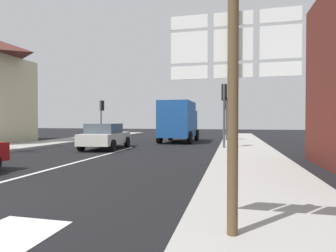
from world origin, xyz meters
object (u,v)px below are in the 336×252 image
(delivery_truck, at_px, (179,120))
(traffic_light_far_left, at_px, (102,111))
(traffic_light_far_right, at_px, (226,109))
(route_sign_post, at_px, (233,92))
(sedan_far, at_px, (105,136))
(traffic_light_near_right, at_px, (224,101))

(delivery_truck, bearing_deg, traffic_light_far_left, 163.92)
(delivery_truck, distance_m, traffic_light_far_right, 3.84)
(route_sign_post, xyz_separation_m, traffic_light_far_right, (-0.46, 18.18, 0.51))
(sedan_far, height_order, traffic_light_far_left, traffic_light_far_left)
(delivery_truck, xyz_separation_m, traffic_light_far_left, (-7.44, 2.15, 0.90))
(sedan_far, bearing_deg, traffic_light_far_right, 47.11)
(route_sign_post, distance_m, traffic_light_far_right, 18.20)
(route_sign_post, bearing_deg, delivery_truck, 103.22)
(route_sign_post, xyz_separation_m, traffic_light_far_left, (-11.42, 19.08, 0.54))
(traffic_light_near_right, xyz_separation_m, traffic_light_far_left, (-10.97, 7.05, -0.17))
(delivery_truck, bearing_deg, traffic_light_far_right, 19.48)
(sedan_far, bearing_deg, delivery_truck, 62.01)
(sedan_far, relative_size, route_sign_post, 1.36)
(delivery_truck, height_order, traffic_light_far_left, traffic_light_far_left)
(traffic_light_far_right, height_order, traffic_light_far_left, traffic_light_far_left)
(delivery_truck, xyz_separation_m, route_sign_post, (3.98, -16.94, 0.35))
(traffic_light_far_right, distance_m, traffic_light_far_left, 11.00)
(sedan_far, distance_m, route_sign_post, 13.16)
(traffic_light_near_right, bearing_deg, route_sign_post, -87.83)
(sedan_far, xyz_separation_m, traffic_light_far_right, (6.69, 7.20, 1.75))
(route_sign_post, relative_size, traffic_light_far_left, 0.93)
(traffic_light_far_left, bearing_deg, traffic_light_far_right, -4.69)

